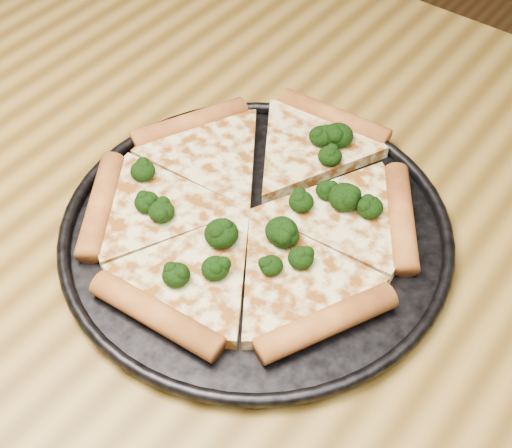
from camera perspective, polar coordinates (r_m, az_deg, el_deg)
The scene contains 4 objects.
dining_table at distance 0.75m, azimuth -7.08°, elevation -2.89°, with size 1.20×0.90×0.75m.
pizza_pan at distance 0.64m, azimuth 0.00°, elevation -0.50°, with size 0.34×0.34×0.02m.
pizza at distance 0.64m, azimuth -0.33°, elevation 1.21°, with size 0.31×0.32×0.02m.
broccoli_florets at distance 0.63m, azimuth 1.42°, elevation 1.49°, with size 0.21×0.25×0.02m.
Camera 1 is at (0.36, -0.32, 1.24)m, focal length 51.23 mm.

